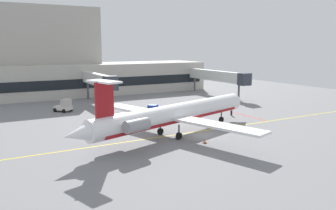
# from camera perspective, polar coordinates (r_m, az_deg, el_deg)

# --- Properties ---
(ground) EXTENTS (120.00, 120.00, 0.11)m
(ground) POSITION_cam_1_polar(r_m,az_deg,el_deg) (45.98, 5.63, -5.08)
(ground) COLOR slate
(terminal_building) EXTENTS (70.86, 15.08, 21.00)m
(terminal_building) POSITION_cam_1_polar(r_m,az_deg,el_deg) (86.08, -18.12, 6.36)
(terminal_building) COLOR #B7B2A8
(terminal_building) RESTS_ON ground
(jet_bridge_west) EXTENTS (2.40, 17.68, 6.32)m
(jet_bridge_west) POSITION_cam_1_polar(r_m,az_deg,el_deg) (70.46, -11.56, 4.09)
(jet_bridge_west) COLOR silver
(jet_bridge_west) RESTS_ON ground
(jet_bridge_east) EXTENTS (2.40, 21.75, 6.04)m
(jet_bridge_east) POSITION_cam_1_polar(r_m,az_deg,el_deg) (82.10, 8.45, 4.80)
(jet_bridge_east) COLOR silver
(jet_bridge_east) RESTS_ON ground
(regional_jet) EXTENTS (31.78, 26.08, 8.16)m
(regional_jet) POSITION_cam_1_polar(r_m,az_deg,el_deg) (44.73, 1.02, -1.55)
(regional_jet) COLOR white
(regional_jet) RESTS_ON ground
(baggage_tug) EXTENTS (3.31, 3.51, 2.38)m
(baggage_tug) POSITION_cam_1_polar(r_m,az_deg,el_deg) (64.29, -17.00, -0.17)
(baggage_tug) COLOR silver
(baggage_tug) RESTS_ON ground
(pushback_tractor) EXTENTS (3.68, 3.83, 1.73)m
(pushback_tractor) POSITION_cam_1_polar(r_m,az_deg,el_deg) (58.80, -1.98, -0.88)
(pushback_tractor) COLOR #19389E
(pushback_tractor) RESTS_ON ground
(marshaller) EXTENTS (0.34, 0.83, 1.81)m
(marshaller) POSITION_cam_1_polar(r_m,az_deg,el_deg) (59.38, 10.60, -0.85)
(marshaller) COLOR #191E33
(marshaller) RESTS_ON ground
(safety_cone_alpha) EXTENTS (0.47, 0.47, 0.55)m
(safety_cone_alpha) POSITION_cam_1_polar(r_m,az_deg,el_deg) (52.95, 1.08, -2.71)
(safety_cone_alpha) COLOR orange
(safety_cone_alpha) RESTS_ON ground
(safety_cone_bravo) EXTENTS (0.47, 0.47, 0.55)m
(safety_cone_bravo) POSITION_cam_1_polar(r_m,az_deg,el_deg) (42.19, 6.19, -6.04)
(safety_cone_bravo) COLOR orange
(safety_cone_bravo) RESTS_ON ground
(safety_cone_charlie) EXTENTS (0.47, 0.47, 0.55)m
(safety_cone_charlie) POSITION_cam_1_polar(r_m,az_deg,el_deg) (46.84, -7.87, -4.47)
(safety_cone_charlie) COLOR orange
(safety_cone_charlie) RESTS_ON ground
(safety_cone_delta) EXTENTS (0.47, 0.47, 0.55)m
(safety_cone_delta) POSITION_cam_1_polar(r_m,az_deg,el_deg) (47.23, 14.49, -4.58)
(safety_cone_delta) COLOR orange
(safety_cone_delta) RESTS_ON ground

